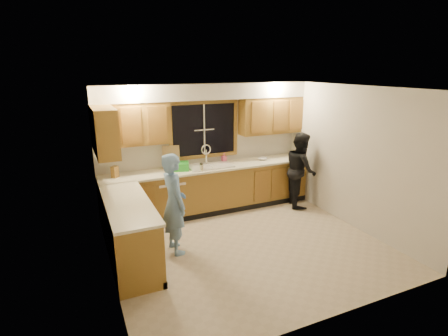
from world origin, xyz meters
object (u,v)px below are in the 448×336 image
object	(u,v)px
dishwasher	(169,197)
woman	(301,169)
bowl	(263,159)
knife_block	(115,172)
man	(174,204)
soap_bottle	(224,158)
sink	(210,169)
stove	(136,250)
dish_crate	(181,166)

from	to	relation	value
dishwasher	woman	size ratio (longest dim) A/B	0.53
bowl	knife_block	bearing A→B (deg)	179.62
man	knife_block	xyz separation A→B (m)	(-0.68, 1.31, 0.23)
soap_bottle	man	bearing A→B (deg)	-135.41
sink	stove	xyz separation A→B (m)	(-1.80, -1.82, -0.41)
stove	bowl	bearing A→B (deg)	31.49
dishwasher	man	distance (m)	1.34
sink	bowl	xyz separation A→B (m)	(1.19, 0.01, 0.08)
woman	dish_crate	xyz separation A→B (m)	(-2.40, 0.49, 0.22)
woman	soap_bottle	bearing A→B (deg)	86.69
dishwasher	stove	world-z (taller)	stove
sink	man	bearing A→B (deg)	-130.76
sink	dish_crate	world-z (taller)	sink
man	soap_bottle	size ratio (longest dim) A/B	8.38
knife_block	sink	bearing A→B (deg)	-41.51
stove	woman	bearing A→B (deg)	20.43
sink	woman	size ratio (longest dim) A/B	0.56
soap_bottle	dish_crate	bearing A→B (deg)	-169.33
dish_crate	stove	bearing A→B (deg)	-123.38
dishwasher	sink	bearing A→B (deg)	0.99
woman	sink	bearing A→B (deg)	97.07
sink	knife_block	distance (m)	1.79
woman	knife_block	xyz separation A→B (m)	(-3.59, 0.51, 0.25)
man	dish_crate	bearing A→B (deg)	-26.10
sink	woman	bearing A→B (deg)	-14.88
dishwasher	woman	world-z (taller)	woman
dish_crate	bowl	world-z (taller)	dish_crate
dishwasher	man	world-z (taller)	man
man	soap_bottle	distance (m)	2.11
soap_bottle	bowl	xyz separation A→B (m)	(0.80, -0.18, -0.07)
dishwasher	dish_crate	distance (m)	0.63
stove	dish_crate	bearing A→B (deg)	56.62
bowl	dishwasher	bearing A→B (deg)	-179.41
dishwasher	woman	distance (m)	2.72
woman	soap_bottle	size ratio (longest dim) A/B	8.16
dishwasher	knife_block	bearing A→B (deg)	177.49
stove	knife_block	size ratio (longest dim) A/B	4.42
stove	knife_block	xyz separation A→B (m)	(0.01, 1.85, 0.57)
dishwasher	dish_crate	bearing A→B (deg)	4.36
dishwasher	knife_block	world-z (taller)	knife_block
stove	dish_crate	world-z (taller)	dish_crate
stove	knife_block	bearing A→B (deg)	89.55
dishwasher	stove	size ratio (longest dim) A/B	0.91
sink	stove	distance (m)	2.60
dish_crate	knife_block	bearing A→B (deg)	178.97
stove	knife_block	distance (m)	1.94
sink	dishwasher	distance (m)	0.96
woman	bowl	world-z (taller)	woman
soap_bottle	woman	bearing A→B (deg)	-25.25
man	stove	bearing A→B (deg)	123.53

